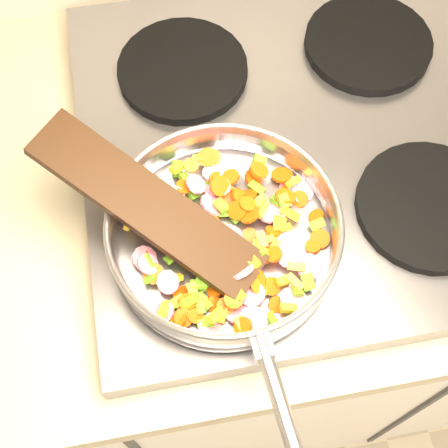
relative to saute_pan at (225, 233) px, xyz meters
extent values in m
cube|color=#939399|center=(0.13, 0.15, -0.07)|extent=(0.60, 0.60, 0.04)
cylinder|color=black|center=(-0.01, 0.01, -0.04)|extent=(0.19, 0.19, 0.02)
cylinder|color=black|center=(0.27, 0.01, -0.04)|extent=(0.19, 0.19, 0.02)
cylinder|color=black|center=(-0.01, 0.29, -0.04)|extent=(0.19, 0.19, 0.02)
cylinder|color=black|center=(0.27, 0.29, -0.04)|extent=(0.19, 0.19, 0.02)
cylinder|color=#9E9EA5|center=(0.00, 0.00, -0.03)|extent=(0.28, 0.28, 0.01)
torus|color=#9E9EA5|center=(0.00, 0.00, 0.00)|extent=(0.32, 0.32, 0.05)
torus|color=#9E9EA5|center=(0.00, 0.00, 0.02)|extent=(0.28, 0.28, 0.01)
cylinder|color=#9E9EA5|center=(0.02, -0.23, 0.02)|extent=(0.04, 0.19, 0.02)
cube|color=#9E9EA5|center=(0.01, -0.15, 0.01)|extent=(0.02, 0.03, 0.02)
cube|color=yellow|center=(0.05, 0.03, 0.00)|extent=(0.02, 0.02, 0.01)
cylinder|color=#CE4A0A|center=(0.02, -0.06, -0.01)|extent=(0.03, 0.03, 0.02)
cylinder|color=#C3134C|center=(-0.11, 0.06, -0.02)|extent=(0.04, 0.04, 0.01)
cylinder|color=#CE4A0A|center=(0.01, 0.04, -0.02)|extent=(0.03, 0.03, 0.02)
cube|color=yellow|center=(-0.06, 0.00, -0.01)|extent=(0.01, 0.03, 0.02)
cube|color=#63A823|center=(0.05, 0.04, -0.01)|extent=(0.02, 0.02, 0.01)
cube|color=yellow|center=(-0.01, 0.12, -0.01)|extent=(0.02, 0.01, 0.01)
cube|color=#63A823|center=(-0.08, 0.03, -0.02)|extent=(0.03, 0.02, 0.01)
cylinder|color=#CE4A0A|center=(-0.10, 0.05, -0.02)|extent=(0.03, 0.04, 0.03)
cube|color=#63A823|center=(0.02, 0.03, -0.02)|extent=(0.02, 0.02, 0.02)
cylinder|color=#C3134C|center=(-0.01, 0.05, -0.02)|extent=(0.04, 0.04, 0.03)
cylinder|color=#C3134C|center=(0.00, 0.10, -0.01)|extent=(0.03, 0.03, 0.01)
cylinder|color=#CE4A0A|center=(-0.06, -0.06, -0.02)|extent=(0.03, 0.03, 0.02)
cylinder|color=#C3134C|center=(-0.02, 0.07, 0.00)|extent=(0.03, 0.04, 0.02)
cylinder|color=#CE4A0A|center=(-0.05, -0.07, -0.02)|extent=(0.02, 0.02, 0.01)
cylinder|color=#CE4A0A|center=(0.10, 0.04, -0.02)|extent=(0.03, 0.03, 0.02)
cube|color=#63A823|center=(-0.10, -0.03, -0.01)|extent=(0.02, 0.02, 0.02)
cube|color=#63A823|center=(-0.04, -0.08, -0.01)|extent=(0.01, 0.02, 0.01)
cylinder|color=#C3134C|center=(0.09, -0.06, -0.01)|extent=(0.04, 0.04, 0.02)
cube|color=#63A823|center=(-0.07, -0.02, -0.01)|extent=(0.03, 0.02, 0.01)
cube|color=#63A823|center=(0.00, 0.04, -0.01)|extent=(0.02, 0.02, 0.01)
cube|color=#63A823|center=(0.08, 0.04, -0.02)|extent=(0.02, 0.02, 0.01)
cube|color=yellow|center=(0.04, -0.01, 0.00)|extent=(0.01, 0.02, 0.01)
cube|color=yellow|center=(0.06, -0.07, -0.01)|extent=(0.02, 0.01, 0.01)
cylinder|color=#CE4A0A|center=(0.01, 0.08, -0.01)|extent=(0.03, 0.03, 0.01)
cube|color=yellow|center=(-0.09, -0.08, -0.01)|extent=(0.02, 0.03, 0.02)
cube|color=#63A823|center=(-0.03, 0.07, -0.02)|extent=(0.02, 0.02, 0.02)
cylinder|color=#CE4A0A|center=(0.00, 0.12, -0.01)|extent=(0.03, 0.03, 0.02)
cylinder|color=#CE4A0A|center=(0.01, -0.02, -0.01)|extent=(0.04, 0.04, 0.02)
cube|color=#63A823|center=(-0.03, 0.09, -0.01)|extent=(0.02, 0.02, 0.01)
cube|color=#63A823|center=(0.07, -0.08, -0.01)|extent=(0.01, 0.02, 0.01)
cube|color=#63A823|center=(-0.01, -0.08, 0.00)|extent=(0.01, 0.02, 0.02)
cylinder|color=#CE4A0A|center=(0.04, -0.03, -0.01)|extent=(0.03, 0.03, 0.03)
cube|color=#63A823|center=(0.03, -0.11, -0.02)|extent=(0.02, 0.02, 0.02)
cube|color=#63A823|center=(-0.04, -0.06, -0.01)|extent=(0.02, 0.01, 0.01)
cylinder|color=#C3134C|center=(-0.04, -0.11, -0.02)|extent=(0.03, 0.04, 0.02)
cylinder|color=#CE4A0A|center=(0.06, 0.08, 0.00)|extent=(0.03, 0.04, 0.02)
cylinder|color=#CE4A0A|center=(0.10, -0.03, -0.02)|extent=(0.03, 0.03, 0.01)
cube|color=#63A823|center=(-0.10, -0.02, 0.00)|extent=(0.02, 0.02, 0.02)
cylinder|color=#C3134C|center=(0.06, 0.02, -0.01)|extent=(0.04, 0.04, 0.02)
cylinder|color=#C3134C|center=(0.06, -0.09, -0.02)|extent=(0.05, 0.05, 0.01)
cube|color=#63A823|center=(0.02, -0.08, -0.02)|extent=(0.02, 0.01, 0.01)
cube|color=#63A823|center=(0.05, 0.06, -0.02)|extent=(0.02, 0.02, 0.01)
cylinder|color=#C3134C|center=(-0.02, -0.05, -0.02)|extent=(0.03, 0.03, 0.02)
cylinder|color=#CE4A0A|center=(-0.02, 0.02, -0.01)|extent=(0.04, 0.04, 0.01)
cylinder|color=#CE4A0A|center=(0.02, 0.03, -0.01)|extent=(0.03, 0.03, 0.02)
cube|color=yellow|center=(0.05, -0.02, -0.01)|extent=(0.02, 0.02, 0.02)
cylinder|color=#CE4A0A|center=(-0.06, -0.07, -0.01)|extent=(0.03, 0.03, 0.01)
cylinder|color=#CE4A0A|center=(-0.04, 0.01, -0.01)|extent=(0.03, 0.03, 0.01)
cylinder|color=#CE4A0A|center=(-0.05, -0.09, -0.01)|extent=(0.03, 0.02, 0.02)
cylinder|color=#C3134C|center=(0.07, -0.04, -0.01)|extent=(0.03, 0.03, 0.02)
cube|color=#63A823|center=(0.00, -0.11, -0.01)|extent=(0.02, 0.02, 0.01)
cylinder|color=#C3134C|center=(0.00, 0.08, -0.02)|extent=(0.04, 0.04, 0.01)
cylinder|color=#CE4A0A|center=(0.04, -0.09, -0.02)|extent=(0.03, 0.03, 0.02)
cylinder|color=#CE4A0A|center=(-0.03, -0.08, -0.02)|extent=(0.02, 0.02, 0.02)
cylinder|color=#C3134C|center=(0.02, -0.08, -0.01)|extent=(0.04, 0.04, 0.01)
cube|color=yellow|center=(0.06, -0.10, -0.01)|extent=(0.02, 0.01, 0.01)
cylinder|color=#CE4A0A|center=(0.09, 0.05, -0.02)|extent=(0.03, 0.03, 0.02)
cube|color=yellow|center=(0.07, 0.02, -0.02)|extent=(0.03, 0.03, 0.01)
cylinder|color=#C3134C|center=(-0.06, 0.06, -0.01)|extent=(0.05, 0.04, 0.03)
cube|color=yellow|center=(0.08, 0.02, -0.01)|extent=(0.03, 0.02, 0.02)
cube|color=#63A823|center=(0.09, -0.07, -0.01)|extent=(0.02, 0.02, 0.02)
cylinder|color=#CE4A0A|center=(0.01, 0.07, 0.00)|extent=(0.03, 0.03, 0.03)
cube|color=yellow|center=(-0.05, -0.06, -0.01)|extent=(0.02, 0.03, 0.02)
cylinder|color=#C3134C|center=(0.01, 0.07, -0.01)|extent=(0.03, 0.03, 0.01)
cylinder|color=#CE4A0A|center=(0.05, 0.08, -0.02)|extent=(0.03, 0.03, 0.02)
cube|color=#63A823|center=(0.00, -0.08, 0.00)|extent=(0.02, 0.02, 0.02)
cube|color=#63A823|center=(-0.06, 0.06, -0.01)|extent=(0.02, 0.02, 0.02)
cylinder|color=#C3134C|center=(0.01, -0.05, 0.00)|extent=(0.04, 0.03, 0.04)
cylinder|color=#CE4A0A|center=(0.00, -0.05, -0.01)|extent=(0.04, 0.04, 0.02)
cylinder|color=#CE4A0A|center=(-0.09, -0.03, -0.01)|extent=(0.03, 0.03, 0.01)
cylinder|color=#CE4A0A|center=(-0.07, -0.09, -0.01)|extent=(0.02, 0.02, 0.02)
cylinder|color=#C3134C|center=(-0.02, 0.02, -0.02)|extent=(0.04, 0.04, 0.02)
cylinder|color=#C3134C|center=(0.09, 0.06, -0.02)|extent=(0.03, 0.04, 0.02)
cube|color=#63A823|center=(0.01, 0.04, -0.02)|extent=(0.02, 0.02, 0.01)
cylinder|color=#C3134C|center=(0.11, 0.05, -0.02)|extent=(0.04, 0.04, 0.02)
cylinder|color=#CE4A0A|center=(-0.10, 0.04, -0.01)|extent=(0.03, 0.03, 0.02)
cylinder|color=#CE4A0A|center=(0.00, -0.12, 0.00)|extent=(0.03, 0.03, 0.02)
cylinder|color=#CE4A0A|center=(0.03, 0.00, -0.02)|extent=(0.02, 0.02, 0.01)
cylinder|color=#C3134C|center=(-0.07, 0.04, -0.02)|extent=(0.04, 0.04, 0.02)
cube|color=#63A823|center=(0.06, 0.10, -0.01)|extent=(0.02, 0.02, 0.01)
cylinder|color=#C3134C|center=(0.07, 0.03, -0.02)|extent=(0.04, 0.04, 0.02)
cylinder|color=#CE4A0A|center=(-0.06, 0.06, -0.01)|extent=(0.03, 0.03, 0.01)
cylinder|color=#CE4A0A|center=(0.04, -0.07, -0.02)|extent=(0.03, 0.03, 0.02)
cylinder|color=#CE4A0A|center=(-0.09, 0.08, -0.02)|extent=(0.03, 0.04, 0.01)
cube|color=yellow|center=(-0.04, 0.03, -0.01)|extent=(0.01, 0.02, 0.01)
cylinder|color=#CE4A0A|center=(-0.04, 0.08, -0.01)|extent=(0.03, 0.03, 0.01)
cylinder|color=#CE4A0A|center=(-0.03, 0.02, -0.01)|extent=(0.03, 0.03, 0.01)
cylinder|color=#CE4A0A|center=(0.00, 0.11, -0.01)|extent=(0.03, 0.03, 0.02)
cube|color=#63A823|center=(0.00, 0.08, -0.02)|extent=(0.02, 0.02, 0.02)
cube|color=#63A823|center=(0.02, -0.02, -0.02)|extent=(0.02, 0.03, 0.02)
cube|color=yellow|center=(0.06, 0.09, -0.02)|extent=(0.02, 0.02, 0.01)
cylinder|color=#C3134C|center=(-0.08, -0.05, 0.00)|extent=(0.03, 0.03, 0.03)
cylinder|color=#CE4A0A|center=(-0.02, 0.10, -0.01)|extent=(0.02, 0.03, 0.01)
cylinder|color=#CE4A0A|center=(0.10, 0.06, -0.02)|extent=(0.03, 0.03, 0.02)
cube|color=yellow|center=(-0.03, -0.10, 0.00)|extent=(0.02, 0.02, 0.02)
cylinder|color=#CE4A0A|center=(0.08, 0.04, -0.01)|extent=(0.04, 0.04, 0.02)
cube|color=#63A823|center=(-0.03, -0.05, -0.01)|extent=(0.02, 0.03, 0.02)
cylinder|color=#CE4A0A|center=(0.00, -0.08, 0.00)|extent=(0.03, 0.03, 0.01)
cylinder|color=#CE4A0A|center=(-0.02, -0.06, -0.02)|extent=(0.03, 0.03, 0.02)
cylinder|color=#CE4A0A|center=(0.04, 0.02, 0.00)|extent=(0.03, 0.03, 0.02)
cube|color=yellow|center=(0.07, 0.00, -0.01)|extent=(0.02, 0.02, 0.01)
cylinder|color=#CE4A0A|center=(0.12, -0.02, -0.02)|extent=(0.03, 0.03, 0.02)
cube|color=yellow|center=(0.05, -0.01, -0.01)|extent=(0.03, 0.01, 0.02)
cylinder|color=#CE4A0A|center=(0.09, 0.08, -0.02)|extent=(0.03, 0.03, 0.01)
cylinder|color=#CE4A0A|center=(0.04, 0.05, -0.01)|extent=(0.03, 0.03, 0.02)
cylinder|color=#CE4A0A|center=(0.03, 0.03, 0.00)|extent=(0.02, 0.02, 0.01)
cube|color=#63A823|center=(-0.04, -0.07, -0.02)|extent=(0.02, 0.03, 0.01)
cube|color=#63A823|center=(-0.05, -0.07, -0.01)|extent=(0.02, 0.02, 0.02)
cylinder|color=#CE4A0A|center=(-0.01, 0.00, -0.02)|extent=(0.03, 0.03, 0.02)
cylinder|color=#CE4A0A|center=(-0.04, -0.01, 0.00)|extent=(0.03, 0.03, 0.02)
cube|color=#63A823|center=(0.12, 0.00, -0.01)|extent=(0.02, 0.02, 0.01)
cube|color=yellow|center=(0.08, 0.00, -0.02)|extent=(0.02, 0.01, 0.01)
cube|color=#63A823|center=(0.08, 0.03, 0.00)|extent=(0.02, 0.02, 0.01)
cylinder|color=#CE4A0A|center=(0.03, -0.07, -0.01)|extent=(0.03, 0.02, 0.01)
cylinder|color=#CE4A0A|center=(0.00, -0.10, -0.02)|extent=(0.03, 0.02, 0.02)
cube|color=yellow|center=(-0.11, 0.04, -0.01)|extent=(0.01, 0.02, 0.02)
cube|color=yellow|center=(0.03, -0.04, 0.00)|extent=(0.01, 0.03, 0.02)
cube|color=#63A823|center=(-0.07, -0.07, -0.01)|extent=(0.02, 0.02, 0.02)
cube|color=#63A823|center=(0.03, -0.08, -0.02)|extent=(0.02, 0.02, 0.02)
cylinder|color=#C3134C|center=(-0.10, -0.01, -0.02)|extent=(0.04, 0.04, 0.02)
cylinder|color=#CE4A0A|center=(0.02, 0.06, -0.02)|extent=(0.04, 0.04, 0.02)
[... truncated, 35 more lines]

